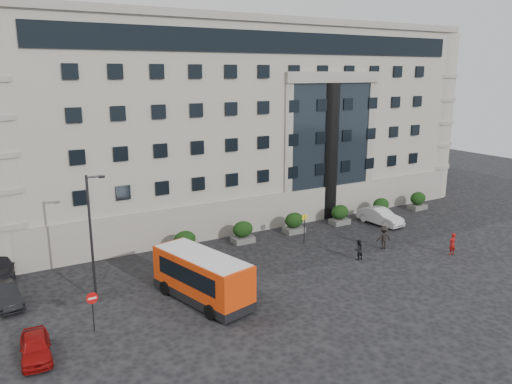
# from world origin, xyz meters

# --- Properties ---
(ground) EXTENTS (120.00, 120.00, 0.00)m
(ground) POSITION_xyz_m (0.00, 0.00, 0.00)
(ground) COLOR black
(ground) RESTS_ON ground
(civic_building) EXTENTS (44.00, 24.00, 18.00)m
(civic_building) POSITION_xyz_m (6.00, 22.00, 9.00)
(civic_building) COLOR #A09C8D
(civic_building) RESTS_ON ground
(entrance_column) EXTENTS (1.80, 1.80, 13.00)m
(entrance_column) POSITION_xyz_m (12.00, 10.30, 6.50)
(entrance_column) COLOR black
(entrance_column) RESTS_ON ground
(hedge_a) EXTENTS (1.80, 1.26, 1.84)m
(hedge_a) POSITION_xyz_m (-4.00, 7.80, 0.93)
(hedge_a) COLOR #545351
(hedge_a) RESTS_ON ground
(hedge_b) EXTENTS (1.80, 1.26, 1.84)m
(hedge_b) POSITION_xyz_m (1.20, 7.80, 0.93)
(hedge_b) COLOR #545351
(hedge_b) RESTS_ON ground
(hedge_c) EXTENTS (1.80, 1.26, 1.84)m
(hedge_c) POSITION_xyz_m (6.40, 7.80, 0.93)
(hedge_c) COLOR #545351
(hedge_c) RESTS_ON ground
(hedge_d) EXTENTS (1.80, 1.26, 1.84)m
(hedge_d) POSITION_xyz_m (11.60, 7.80, 0.93)
(hedge_d) COLOR #545351
(hedge_d) RESTS_ON ground
(hedge_e) EXTENTS (1.80, 1.26, 1.84)m
(hedge_e) POSITION_xyz_m (16.80, 7.80, 0.93)
(hedge_e) COLOR #545351
(hedge_e) RESTS_ON ground
(hedge_f) EXTENTS (1.80, 1.26, 1.84)m
(hedge_f) POSITION_xyz_m (22.00, 7.80, 0.93)
(hedge_f) COLOR #545351
(hedge_f) RESTS_ON ground
(street_lamp) EXTENTS (1.16, 0.18, 8.00)m
(street_lamp) POSITION_xyz_m (-11.94, 3.00, 4.37)
(street_lamp) COLOR #262628
(street_lamp) RESTS_ON ground
(bus_stop_sign) EXTENTS (0.50, 0.08, 2.52)m
(bus_stop_sign) POSITION_xyz_m (5.50, 5.00, 1.73)
(bus_stop_sign) COLOR #262628
(bus_stop_sign) RESTS_ON ground
(no_entry_sign) EXTENTS (0.64, 0.16, 2.32)m
(no_entry_sign) POSITION_xyz_m (-13.00, -1.04, 1.65)
(no_entry_sign) COLOR #262628
(no_entry_sign) RESTS_ON ground
(minibus) EXTENTS (4.14, 7.61, 3.02)m
(minibus) POSITION_xyz_m (-6.22, -0.49, 1.66)
(minibus) COLOR red
(minibus) RESTS_ON ground
(red_truck) EXTENTS (3.08, 5.02, 2.52)m
(red_truck) POSITION_xyz_m (-12.82, 18.23, 1.29)
(red_truck) COLOR maroon
(red_truck) RESTS_ON ground
(parked_car_a) EXTENTS (1.70, 3.66, 1.22)m
(parked_car_a) POSITION_xyz_m (-16.13, -2.25, 0.61)
(parked_car_a) COLOR maroon
(parked_car_a) RESTS_ON ground
(parked_car_b) EXTENTS (2.01, 4.17, 1.32)m
(parked_car_b) POSITION_xyz_m (-17.00, 4.97, 0.66)
(parked_car_b) COLOR black
(parked_car_b) RESTS_ON ground
(parked_car_d) EXTENTS (2.83, 5.27, 1.41)m
(parked_car_d) POSITION_xyz_m (-11.50, 12.85, 0.70)
(parked_car_d) COLOR black
(parked_car_d) RESTS_ON ground
(white_taxi) EXTENTS (2.05, 4.77, 1.53)m
(white_taxi) POSITION_xyz_m (14.86, 5.85, 0.76)
(white_taxi) COLOR silver
(white_taxi) RESTS_ON ground
(pedestrian_a) EXTENTS (0.65, 0.43, 1.76)m
(pedestrian_a) POSITION_xyz_m (14.00, -2.94, 0.88)
(pedestrian_a) COLOR maroon
(pedestrian_a) RESTS_ON ground
(pedestrian_b) EXTENTS (0.81, 0.65, 1.59)m
(pedestrian_b) POSITION_xyz_m (6.92, -0.06, 0.79)
(pedestrian_b) COLOR black
(pedestrian_b) RESTS_ON ground
(pedestrian_c) EXTENTS (1.36, 0.98, 1.91)m
(pedestrian_c) POSITION_xyz_m (10.32, 0.77, 0.95)
(pedestrian_c) COLOR black
(pedestrian_c) RESTS_ON ground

